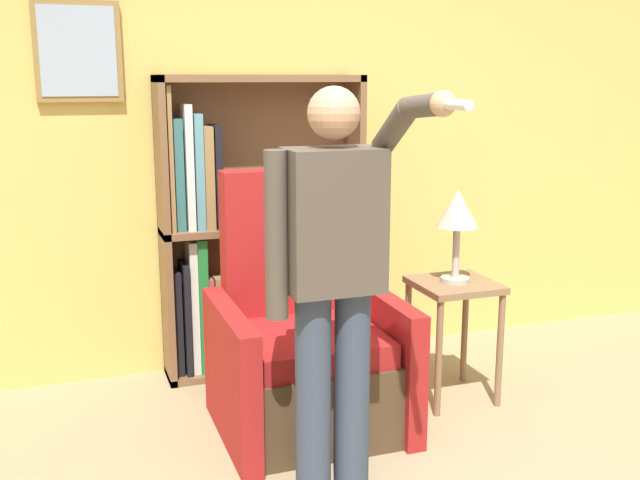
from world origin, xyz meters
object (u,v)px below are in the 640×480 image
side_table (454,305)px  table_lamp (458,213)px  armchair (304,350)px  bookcase (236,233)px  person_standing (334,274)px

side_table → table_lamp: table_lamp is taller
armchair → table_lamp: bearing=1.2°
bookcase → side_table: 1.33m
side_table → armchair: bearing=-178.8°
bookcase → side_table: bookcase is taller
person_standing → bookcase: bearing=91.9°
side_table → table_lamp: bearing=-116.6°
person_standing → side_table: size_ratio=2.57×
side_table → table_lamp: 0.51m
bookcase → person_standing: bearing=-88.1°
armchair → bookcase: bearing=100.6°
bookcase → armchair: 0.95m
armchair → person_standing: (-0.10, -0.69, 0.59)m
bookcase → side_table: bearing=-38.0°
person_standing → table_lamp: person_standing is taller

